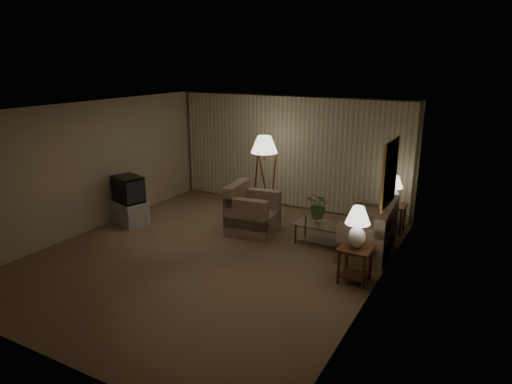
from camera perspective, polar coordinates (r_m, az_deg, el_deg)
ground at (r=8.64m, az=-5.59°, el=-7.81°), size 7.00×7.00×0.00m
room_shell at (r=9.33m, az=-0.54°, el=5.36°), size 6.04×7.02×2.72m
sofa at (r=8.90m, az=13.89°, el=-4.92°), size 1.76×1.05×0.73m
armchair at (r=9.54m, az=-0.37°, el=-2.71°), size 1.19×1.15×0.82m
side_table_near at (r=7.64m, az=12.30°, el=-8.10°), size 0.51×0.51×0.60m
side_table_far at (r=10.01m, az=16.62°, el=-2.51°), size 0.55×0.46×0.60m
table_lamp_near at (r=7.42m, az=12.58°, el=-3.87°), size 0.40×0.40×0.69m
table_lamp_far at (r=9.85m, az=16.88°, el=0.53°), size 0.35×0.35×0.61m
coffee_table at (r=9.07m, az=8.64°, el=-4.83°), size 1.18×0.64×0.41m
tv_cabinet at (r=10.49m, az=-15.47°, el=-2.46°), size 1.15×1.02×0.50m
crt_tv at (r=10.34m, az=-15.69°, el=0.36°), size 0.95×0.88×0.57m
floor_lamp at (r=10.42m, az=1.02°, el=2.19°), size 0.61×0.61×1.87m
ottoman at (r=9.89m, az=0.11°, el=-3.23°), size 0.80×0.80×0.42m
vase at (r=9.04m, az=7.81°, el=-3.36°), size 0.21×0.21×0.17m
flowers at (r=8.93m, az=7.89°, el=-1.27°), size 0.59×0.55×0.52m
book at (r=8.85m, az=9.97°, el=-4.42°), size 0.25×0.28×0.02m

